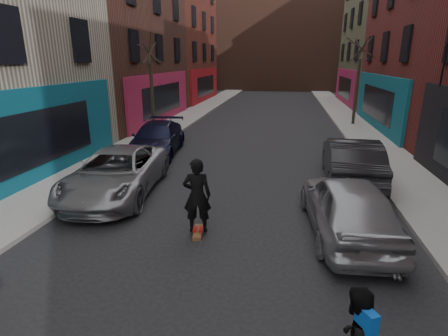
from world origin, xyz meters
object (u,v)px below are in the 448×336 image
at_px(parked_left_far, 117,172).
at_px(parked_left_end, 157,139).
at_px(tree_left_far, 151,79).
at_px(skateboard, 198,232).
at_px(skateboarder, 197,196).
at_px(parked_right_end, 351,160).
at_px(parked_right_far, 347,206).
at_px(tree_right_far, 358,74).

height_order(parked_left_far, parked_left_end, parked_left_far).
xyz_separation_m(tree_left_far, skateboard, (5.57, -11.50, -3.33)).
height_order(parked_left_end, skateboarder, skateboarder).
bearing_deg(skateboard, skateboarder, 170.52).
bearing_deg(parked_right_end, tree_left_far, -30.08).
relative_size(parked_right_far, skateboarder, 2.39).
xyz_separation_m(tree_left_far, parked_right_end, (10.19, -6.44, -2.54)).
bearing_deg(parked_left_end, skateboarder, -69.52).
bearing_deg(parked_left_end, skateboard, -69.52).
bearing_deg(parked_right_far, tree_right_far, -105.19).
xyz_separation_m(tree_left_far, skateboarder, (5.57, -11.50, -2.29)).
bearing_deg(tree_right_far, parked_left_end, -137.70).
relative_size(parked_left_far, skateboarder, 2.79).
relative_size(parked_right_far, skateboard, 5.93).
distance_m(parked_left_far, parked_right_end, 8.48).
relative_size(parked_left_end, skateboarder, 2.62).
height_order(tree_left_far, parked_right_far, tree_left_far).
bearing_deg(parked_right_end, tree_right_far, -97.85).
relative_size(tree_right_far, parked_right_end, 1.33).
bearing_deg(skateboarder, tree_right_far, -120.80).
height_order(parked_left_far, parked_right_far, parked_right_far).
relative_size(tree_right_far, skateboarder, 3.42).
distance_m(parked_right_far, parked_right_end, 4.43).
xyz_separation_m(tree_left_far, parked_left_end, (1.60, -3.83, -2.62)).
relative_size(tree_right_far, skateboard, 8.50).
height_order(tree_right_far, parked_left_end, tree_right_far).
distance_m(parked_left_far, parked_left_end, 5.34).
bearing_deg(tree_left_far, tree_right_far, 25.82).
distance_m(tree_left_far, parked_right_end, 12.32).
xyz_separation_m(tree_right_far, parked_left_end, (-10.80, -9.83, -2.77)).
height_order(parked_left_end, parked_right_end, parked_right_end).
height_order(tree_right_far, parked_right_far, tree_right_far).
bearing_deg(tree_right_far, parked_right_end, -100.06).
bearing_deg(parked_right_far, parked_left_end, -46.86).
xyz_separation_m(tree_right_far, parked_left_far, (-10.24, -15.13, -2.76)).
relative_size(parked_left_far, parked_left_end, 1.06).
xyz_separation_m(tree_right_far, parked_right_end, (-2.21, -12.44, -2.69)).
xyz_separation_m(parked_right_far, skateboarder, (-3.83, -0.70, 0.29)).
height_order(tree_left_far, skateboarder, tree_left_far).
bearing_deg(parked_right_end, skateboard, 49.77).
distance_m(parked_left_end, parked_right_end, 8.98).
bearing_deg(parked_left_far, skateboarder, -40.93).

